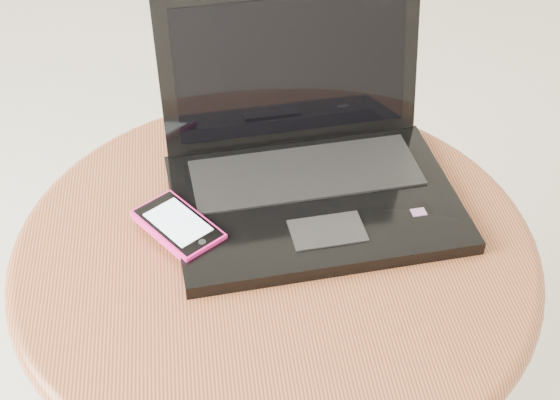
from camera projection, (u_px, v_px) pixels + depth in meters
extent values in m
cylinder|color=#572713|center=(276.00, 370.00, 1.09)|extent=(0.10, 0.10, 0.44)
cylinder|color=maroon|center=(275.00, 249.00, 0.94)|extent=(0.60, 0.60, 0.03)
torus|color=maroon|center=(275.00, 249.00, 0.94)|extent=(0.63, 0.63, 0.03)
cube|color=black|center=(315.00, 203.00, 0.97)|extent=(0.36, 0.27, 0.02)
cube|color=black|center=(306.00, 173.00, 1.00)|extent=(0.30, 0.13, 0.00)
cube|color=black|center=(328.00, 231.00, 0.91)|extent=(0.09, 0.06, 0.00)
cube|color=red|center=(419.00, 212.00, 0.94)|extent=(0.02, 0.01, 0.00)
cube|color=black|center=(291.00, 66.00, 1.00)|extent=(0.34, 0.07, 0.21)
cube|color=black|center=(292.00, 67.00, 0.99)|extent=(0.30, 0.06, 0.18)
cube|color=black|center=(202.00, 227.00, 0.94)|extent=(0.12, 0.14, 0.01)
cube|color=#AB0E50|center=(175.00, 199.00, 0.97)|extent=(0.06, 0.04, 0.00)
cube|color=#E31C81|center=(178.00, 226.00, 0.92)|extent=(0.11, 0.12, 0.01)
cube|color=black|center=(178.00, 222.00, 0.92)|extent=(0.10, 0.12, 0.00)
cube|color=silver|center=(178.00, 222.00, 0.92)|extent=(0.08, 0.09, 0.00)
cylinder|color=black|center=(202.00, 242.00, 0.89)|extent=(0.01, 0.01, 0.00)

